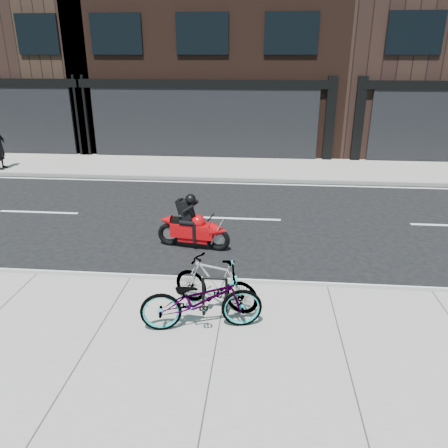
# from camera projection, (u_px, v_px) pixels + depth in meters

# --- Properties ---
(ground) EXTENTS (120.00, 120.00, 0.00)m
(ground) POSITION_uv_depth(u_px,v_px,m) (234.00, 247.00, 10.70)
(ground) COLOR black
(ground) RESTS_ON ground
(sidewalk_near) EXTENTS (60.00, 6.00, 0.13)m
(sidewalk_near) POSITION_uv_depth(u_px,v_px,m) (208.00, 391.00, 6.04)
(sidewalk_near) COLOR gray
(sidewalk_near) RESTS_ON ground
(sidewalk_far) EXTENTS (60.00, 3.50, 0.13)m
(sidewalk_far) POSITION_uv_depth(u_px,v_px,m) (247.00, 168.00, 17.87)
(sidewalk_far) COLOR gray
(sidewalk_far) RESTS_ON ground
(building_midwest) EXTENTS (10.00, 10.00, 12.00)m
(building_midwest) POSITION_uv_depth(u_px,v_px,m) (27.00, 22.00, 23.00)
(building_midwest) COLOR black
(building_midwest) RESTS_ON ground
(bike_rack) EXTENTS (0.45, 0.06, 0.76)m
(bike_rack) POSITION_uv_depth(u_px,v_px,m) (215.00, 293.00, 7.53)
(bike_rack) COLOR black
(bike_rack) RESTS_ON sidewalk_near
(bicycle_front) EXTENTS (2.12, 1.07, 1.06)m
(bicycle_front) POSITION_uv_depth(u_px,v_px,m) (201.00, 300.00, 7.16)
(bicycle_front) COLOR gray
(bicycle_front) RESTS_ON sidewalk_near
(bicycle_rear) EXTENTS (1.70, 0.98, 0.98)m
(bicycle_rear) POSITION_uv_depth(u_px,v_px,m) (216.00, 283.00, 7.77)
(bicycle_rear) COLOR gray
(bicycle_rear) RESTS_ON sidewalk_near
(motorcycle) EXTENTS (1.83, 0.65, 1.37)m
(motorcycle) POSITION_uv_depth(u_px,v_px,m) (196.00, 227.00, 10.47)
(motorcycle) COLOR black
(motorcycle) RESTS_ON ground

